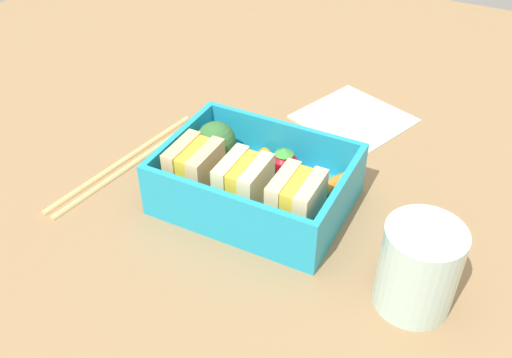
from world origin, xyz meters
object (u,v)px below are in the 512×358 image
object	(u,v)px
carrot_stick_far_left	(325,189)
carrot_stick_left	(255,164)
chopstick_pair	(127,161)
sandwich_left	(296,202)
sandwich_center_left	(244,185)
folded_napkin	(354,118)
broccoli_floret	(216,142)
drinking_glass	(418,268)
sandwich_center	(195,170)
strawberry_far_left	(284,166)

from	to	relation	value
carrot_stick_far_left	carrot_stick_left	distance (cm)	7.52
carrot_stick_far_left	chopstick_pair	size ratio (longest dim) A/B	0.26
sandwich_left	sandwich_center_left	size ratio (longest dim) A/B	1.00
sandwich_center_left	folded_napkin	xyz separation A→B (cm)	(-3.46, -20.39, -3.49)
sandwich_left	carrot_stick_far_left	xyz separation A→B (cm)	(-0.86, -4.86, -1.76)
broccoli_floret	drinking_glass	xyz separation A→B (cm)	(-21.56, 7.24, -0.21)
sandwich_center	carrot_stick_far_left	bearing A→B (deg)	-156.01
sandwich_center_left	carrot_stick_far_left	distance (cm)	7.84
sandwich_center	carrot_stick_far_left	distance (cm)	12.08
chopstick_pair	folded_napkin	bearing A→B (deg)	-134.03
carrot_stick_far_left	broccoli_floret	bearing A→B (deg)	1.86
strawberry_far_left	carrot_stick_left	world-z (taller)	strawberry_far_left
carrot_stick_far_left	drinking_glass	distance (cm)	12.90
drinking_glass	carrot_stick_far_left	bearing A→B (deg)	-36.54
strawberry_far_left	chopstick_pair	bearing A→B (deg)	12.26
sandwich_center	strawberry_far_left	distance (cm)	8.42
sandwich_left	sandwich_center	distance (cm)	10.06
sandwich_center_left	sandwich_center	distance (cm)	5.03
sandwich_center	strawberry_far_left	bearing A→B (deg)	-141.17
sandwich_center_left	broccoli_floret	world-z (taller)	sandwich_center_left
sandwich_center	sandwich_center_left	bearing A→B (deg)	180.00
broccoli_floret	sandwich_center	bearing A→B (deg)	94.76
chopstick_pair	folded_napkin	xyz separation A→B (cm)	(-18.00, -18.62, -0.15)
carrot_stick_far_left	folded_napkin	bearing A→B (deg)	-81.10
sandwich_center_left	carrot_stick_left	world-z (taller)	sandwich_center_left
carrot_stick_far_left	strawberry_far_left	xyz separation A→B (cm)	(4.40, -0.39, 0.90)
carrot_stick_far_left	strawberry_far_left	size ratio (longest dim) A/B	1.44
carrot_stick_left	broccoli_floret	xyz separation A→B (cm)	(3.79, 0.84, 1.97)
sandwich_center	folded_napkin	xyz separation A→B (cm)	(-8.49, -20.39, -3.49)
sandwich_center	chopstick_pair	world-z (taller)	sandwich_center
broccoli_floret	folded_napkin	size ratio (longest dim) A/B	0.43
sandwich_center_left	chopstick_pair	bearing A→B (deg)	-6.93
carrot_stick_far_left	chopstick_pair	bearing A→B (deg)	8.61
sandwich_left	strawberry_far_left	xyz separation A→B (cm)	(3.53, -5.25, -0.86)
folded_napkin	sandwich_center	bearing A→B (deg)	67.39
sandwich_left	carrot_stick_far_left	distance (cm)	5.24
carrot_stick_far_left	drinking_glass	xyz separation A→B (cm)	(-10.27, 7.61, 1.76)
strawberry_far_left	folded_napkin	xyz separation A→B (cm)	(-1.96, -15.13, -2.63)
strawberry_far_left	folded_napkin	distance (cm)	15.48
sandwich_center_left	chopstick_pair	world-z (taller)	sandwich_center_left
carrot_stick_left	broccoli_floret	distance (cm)	4.35
chopstick_pair	folded_napkin	size ratio (longest dim) A/B	1.85
carrot_stick_far_left	drinking_glass	world-z (taller)	drinking_glass
sandwich_center	strawberry_far_left	world-z (taller)	sandwich_center
sandwich_center_left	folded_napkin	bearing A→B (deg)	-99.63
sandwich_left	sandwich_center_left	bearing A→B (deg)	0.00
sandwich_center	chopstick_pair	distance (cm)	10.23
carrot_stick_far_left	strawberry_far_left	distance (cm)	4.50
broccoli_floret	chopstick_pair	size ratio (longest dim) A/B	0.23
sandwich_left	carrot_stick_left	distance (cm)	8.70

